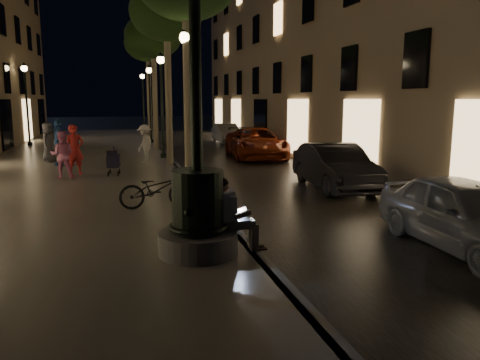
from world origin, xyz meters
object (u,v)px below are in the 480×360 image
object	(u,v)px
fountain_lamppost	(198,198)
car_fifth	(226,133)
pedestrian_white	(145,143)
pedestrian_blue	(59,142)
lamp_left_c	(26,93)
lamp_curb_c	(150,94)
tree_second	(166,13)
seated_man_laptop	(232,213)
stroller	(113,161)
pedestrian_dark	(48,142)
pedestrian_pink	(62,155)
car_third	(256,143)
tree_third	(153,37)
pedestrian_red	(75,150)
bicycle	(156,189)
car_front	(467,214)
lamp_curb_b	(162,92)
lamp_curb_d	(143,95)
tree_far	(147,44)
car_rear	(253,140)
car_second	(335,167)

from	to	relation	value
fountain_lamppost	car_fifth	world-z (taller)	fountain_lamppost
pedestrian_white	pedestrian_blue	size ratio (longest dim) A/B	0.85
lamp_left_c	car_fifth	world-z (taller)	lamp_left_c
lamp_curb_c	tree_second	bearing A→B (deg)	-89.43
seated_man_laptop	stroller	xyz separation A→B (m)	(-2.12, 9.33, -0.20)
pedestrian_dark	pedestrian_pink	bearing A→B (deg)	-151.51
tree_second	lamp_curb_c	world-z (taller)	tree_second
stroller	pedestrian_blue	size ratio (longest dim) A/B	0.53
lamp_curb_c	car_third	world-z (taller)	lamp_curb_c
tree_third	pedestrian_pink	bearing A→B (deg)	-113.94
lamp_curb_c	stroller	distance (m)	13.10
pedestrian_red	pedestrian_dark	bearing A→B (deg)	89.29
bicycle	car_fifth	bearing A→B (deg)	-20.42
stroller	car_front	distance (m)	11.88
pedestrian_dark	lamp_curb_b	bearing A→B (deg)	-71.14
fountain_lamppost	lamp_curb_d	bearing A→B (deg)	88.66
tree_far	bicycle	size ratio (longest dim) A/B	4.07
lamp_curb_b	pedestrian_white	distance (m)	2.75
tree_third	tree_far	world-z (taller)	tree_far
car_front	car_rear	distance (m)	17.52
stroller	car_rear	bearing A→B (deg)	51.43
seated_man_laptop	lamp_curb_d	xyz separation A→B (m)	(0.09, 30.00, 2.32)
fountain_lamppost	pedestrian_dark	distance (m)	14.36
lamp_curb_b	pedestrian_pink	xyz separation A→B (m)	(-3.91, -4.80, -2.22)
car_fifth	pedestrian_pink	xyz separation A→B (m)	(-8.92, -13.50, 0.37)
pedestrian_pink	car_rear	bearing A→B (deg)	-136.76
pedestrian_white	tree_far	bearing A→B (deg)	-156.02
pedestrian_pink	pedestrian_blue	distance (m)	3.27
tree_far	car_front	world-z (taller)	tree_far
tree_second	tree_third	world-z (taller)	tree_second
car_second	pedestrian_pink	world-z (taller)	pedestrian_pink
tree_far	pedestrian_red	world-z (taller)	tree_far
car_rear	fountain_lamppost	bearing A→B (deg)	-112.10
seated_man_laptop	lamp_left_c	bearing A→B (deg)	107.68
lamp_left_c	pedestrian_blue	world-z (taller)	lamp_left_c
pedestrian_blue	car_fifth	bearing A→B (deg)	127.73
lamp_curb_b	pedestrian_pink	distance (m)	6.58
lamp_curb_b	pedestrian_dark	distance (m)	5.41
stroller	pedestrian_white	world-z (taller)	pedestrian_white
seated_man_laptop	lamp_curb_c	world-z (taller)	lamp_curb_c
lamp_left_c	car_fifth	size ratio (longest dim) A/B	1.24
lamp_curb_c	stroller	xyz separation A→B (m)	(-2.20, -12.67, -2.53)
bicycle	lamp_curb_d	bearing A→B (deg)	-4.93
lamp_left_c	seated_man_laptop	bearing A→B (deg)	-72.32
lamp_left_c	pedestrian_white	distance (m)	11.43
car_front	tree_third	bearing A→B (deg)	104.86
lamp_curb_d	pedestrian_white	xyz separation A→B (m)	(-0.90, -17.34, -2.22)
tree_second	lamp_curb_b	world-z (taller)	tree_second
tree_third	lamp_left_c	bearing A→B (deg)	150.60
car_fifth	fountain_lamppost	bearing A→B (deg)	-103.94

